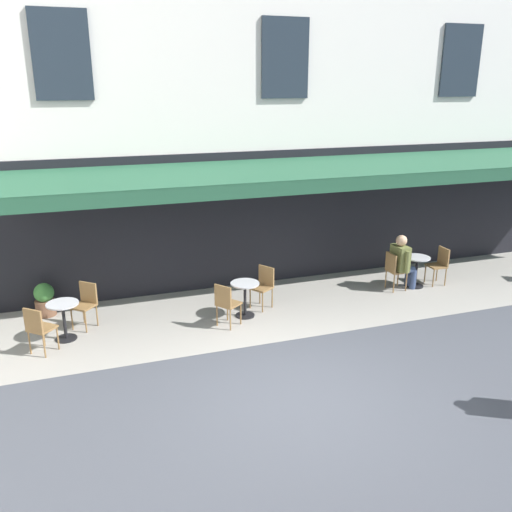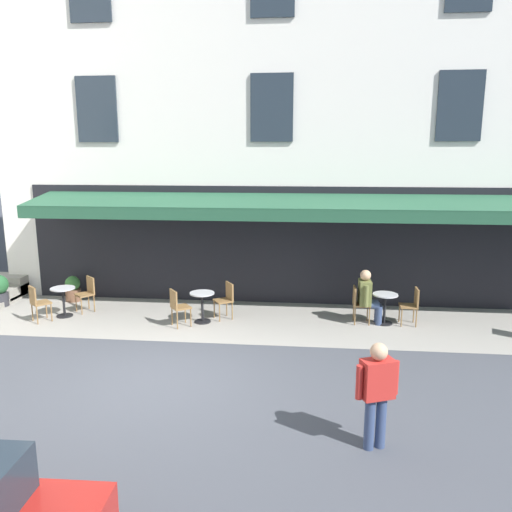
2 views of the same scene
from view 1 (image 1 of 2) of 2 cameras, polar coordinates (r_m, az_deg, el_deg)
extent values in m
plane|color=#42444C|center=(8.75, 4.43, -14.54)|extent=(70.00, 70.00, 0.00)
cube|color=gray|center=(12.80, 11.95, -3.94)|extent=(20.50, 3.20, 0.01)
cube|color=black|center=(13.52, 8.12, 4.55)|extent=(16.00, 0.06, 3.20)
cube|color=#235138|center=(12.57, 10.05, 9.26)|extent=(15.00, 1.70, 0.36)
cube|color=#235138|center=(11.90, 11.90, 7.54)|extent=(15.00, 0.04, 0.28)
cube|color=#232D38|center=(14.97, 20.94, 18.79)|extent=(1.10, 0.06, 1.70)
cube|color=#232D38|center=(12.61, 3.12, 20.24)|extent=(1.10, 0.06, 1.70)
cube|color=#232D38|center=(11.73, -19.97, 19.44)|extent=(1.10, 0.06, 1.70)
cylinder|color=black|center=(13.52, 16.51, -3.06)|extent=(0.40, 0.40, 0.03)
cylinder|color=black|center=(13.40, 16.64, -1.68)|extent=(0.06, 0.06, 0.72)
cylinder|color=#B7B7BC|center=(13.29, 16.78, -0.16)|extent=(0.60, 0.60, 0.03)
cylinder|color=olive|center=(13.11, 15.67, -2.67)|extent=(0.03, 0.03, 0.45)
cylinder|color=olive|center=(13.36, 14.84, -2.20)|extent=(0.03, 0.03, 0.45)
cylinder|color=olive|center=(12.92, 14.43, -2.87)|extent=(0.03, 0.03, 0.45)
cylinder|color=olive|center=(13.18, 13.62, -2.38)|extent=(0.03, 0.03, 0.45)
cube|color=olive|center=(13.06, 14.72, -1.52)|extent=(0.41, 0.41, 0.04)
cube|color=olive|center=(12.89, 14.14, -0.65)|extent=(0.05, 0.40, 0.42)
cylinder|color=olive|center=(13.79, 17.52, -1.82)|extent=(0.03, 0.03, 0.45)
cylinder|color=olive|center=(13.53, 18.32, -2.27)|extent=(0.03, 0.03, 0.45)
cylinder|color=olive|center=(13.98, 18.67, -1.66)|extent=(0.03, 0.03, 0.45)
cylinder|color=olive|center=(13.72, 19.48, -2.11)|extent=(0.03, 0.03, 0.45)
cube|color=olive|center=(13.68, 18.60, -1.00)|extent=(0.41, 0.41, 0.04)
cube|color=olive|center=(13.71, 19.30, -0.01)|extent=(0.05, 0.40, 0.42)
cylinder|color=black|center=(11.02, -19.49, -8.25)|extent=(0.40, 0.40, 0.03)
cylinder|color=black|center=(10.88, -19.68, -6.62)|extent=(0.06, 0.06, 0.72)
cylinder|color=#B7B7BC|center=(10.74, -19.89, -4.79)|extent=(0.60, 0.60, 0.03)
cylinder|color=olive|center=(10.58, -20.29, -8.21)|extent=(0.03, 0.03, 0.45)
cylinder|color=olive|center=(10.81, -21.63, -7.82)|extent=(0.03, 0.03, 0.45)
cylinder|color=olive|center=(10.37, -21.57, -8.92)|extent=(0.03, 0.03, 0.45)
cylinder|color=olive|center=(10.60, -22.91, -8.50)|extent=(0.03, 0.03, 0.45)
cube|color=olive|center=(10.49, -21.75, -7.15)|extent=(0.56, 0.56, 0.04)
cube|color=olive|center=(10.28, -22.60, -6.35)|extent=(0.32, 0.30, 0.42)
cylinder|color=olive|center=(11.30, -18.96, -6.38)|extent=(0.03, 0.03, 0.45)
cylinder|color=olive|center=(11.08, -17.64, -6.71)|extent=(0.03, 0.03, 0.45)
cylinder|color=olive|center=(11.52, -17.84, -5.77)|extent=(0.03, 0.03, 0.45)
cylinder|color=olive|center=(11.32, -16.53, -6.09)|extent=(0.03, 0.03, 0.45)
cube|color=olive|center=(11.21, -17.86, -5.09)|extent=(0.56, 0.56, 0.04)
cube|color=olive|center=(11.25, -17.38, -3.69)|extent=(0.32, 0.30, 0.42)
cylinder|color=black|center=(11.38, -1.16, -6.32)|extent=(0.40, 0.40, 0.03)
cylinder|color=black|center=(11.24, -1.17, -4.72)|extent=(0.06, 0.06, 0.72)
cylinder|color=#B7B7BC|center=(11.10, -1.19, -2.93)|extent=(0.60, 0.60, 0.03)
cylinder|color=olive|center=(10.92, -1.64, -6.20)|extent=(0.03, 0.03, 0.45)
cylinder|color=olive|center=(11.11, -3.05, -5.78)|extent=(0.03, 0.03, 0.45)
cylinder|color=olive|center=(10.67, -2.74, -6.80)|extent=(0.03, 0.03, 0.45)
cylinder|color=olive|center=(10.87, -4.16, -6.36)|extent=(0.03, 0.03, 0.45)
cube|color=olive|center=(10.79, -2.92, -5.09)|extent=(0.56, 0.56, 0.04)
cube|color=olive|center=(10.58, -3.54, -4.25)|extent=(0.27, 0.35, 0.42)
cylinder|color=olive|center=(11.66, -0.62, -4.57)|extent=(0.03, 0.03, 0.45)
cylinder|color=olive|center=(11.47, 0.70, -4.97)|extent=(0.03, 0.03, 0.45)
cylinder|color=olive|center=(11.91, 0.42, -4.08)|extent=(0.03, 0.03, 0.45)
cylinder|color=olive|center=(11.72, 1.73, -4.46)|extent=(0.03, 0.03, 0.45)
cube|color=olive|center=(11.59, 0.56, -3.40)|extent=(0.55, 0.55, 0.04)
cube|color=olive|center=(11.65, 1.11, -2.09)|extent=(0.25, 0.36, 0.42)
cylinder|color=navy|center=(13.29, 16.31, -2.39)|extent=(0.15, 0.15, 0.47)
cylinder|color=navy|center=(13.11, 15.80, -1.44)|extent=(0.35, 0.17, 0.16)
cylinder|color=navy|center=(13.43, 15.85, -2.13)|extent=(0.15, 0.15, 0.47)
cylinder|color=navy|center=(13.25, 15.33, -1.19)|extent=(0.35, 0.17, 0.16)
cube|color=olive|center=(13.00, 15.05, -0.19)|extent=(0.28, 0.49, 0.58)
sphere|color=tan|center=(12.88, 15.20, 1.59)|extent=(0.26, 0.26, 0.26)
cylinder|color=olive|center=(12.78, 15.77, -0.65)|extent=(0.10, 0.10, 0.52)
cylinder|color=olive|center=(13.23, 14.34, 0.11)|extent=(0.10, 0.10, 0.52)
cylinder|color=brown|center=(12.20, -21.43, -5.13)|extent=(0.41, 0.41, 0.33)
sphere|color=#3D7A38|center=(12.08, -21.61, -3.65)|extent=(0.41, 0.41, 0.41)
camera|label=2|loc=(5.80, 84.22, -4.75)|focal=34.76mm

